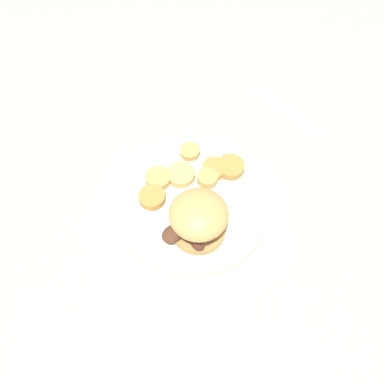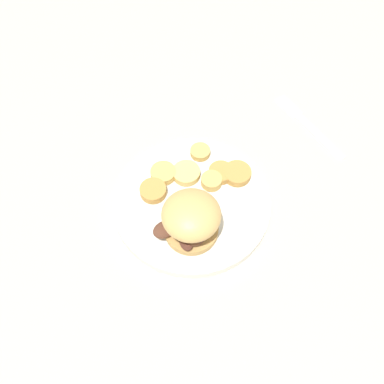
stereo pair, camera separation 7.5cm
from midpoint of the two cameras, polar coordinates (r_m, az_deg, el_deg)
name	(u,v)px [view 2 (the right image)]	position (r m, az deg, el deg)	size (l,w,h in m)	color
ground_plane	(192,205)	(0.79, 2.71, -1.93)	(4.00, 4.00, 0.00)	#B2A899
dinner_plate	(192,202)	(0.78, 2.75, -1.52)	(0.27, 0.27, 0.02)	white
sandwich	(191,220)	(0.71, 2.96, -3.82)	(0.12, 0.09, 0.08)	tan
potato_round_0	(163,173)	(0.79, -0.99, 2.20)	(0.05, 0.05, 0.01)	tan
potato_round_1	(211,181)	(0.79, 5.22, 1.20)	(0.04, 0.04, 0.02)	tan
potato_round_2	(200,152)	(0.82, 3.67, 4.92)	(0.04, 0.04, 0.01)	tan
potato_round_3	(186,173)	(0.79, 1.98, 2.21)	(0.05, 0.05, 0.01)	#DBB766
potato_round_4	(221,172)	(0.80, 6.37, 2.27)	(0.04, 0.04, 0.01)	#BC8942
potato_round_5	(237,173)	(0.80, 8.44, 2.13)	(0.05, 0.05, 0.01)	#BC8942
potato_round_6	(153,191)	(0.77, -2.21, -0.06)	(0.05, 0.05, 0.01)	#BC8942
fork	(308,125)	(0.93, 16.85, 7.93)	(0.12, 0.16, 0.00)	silver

